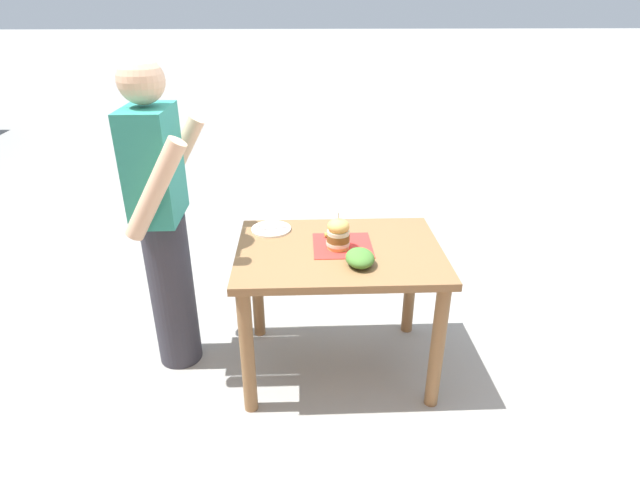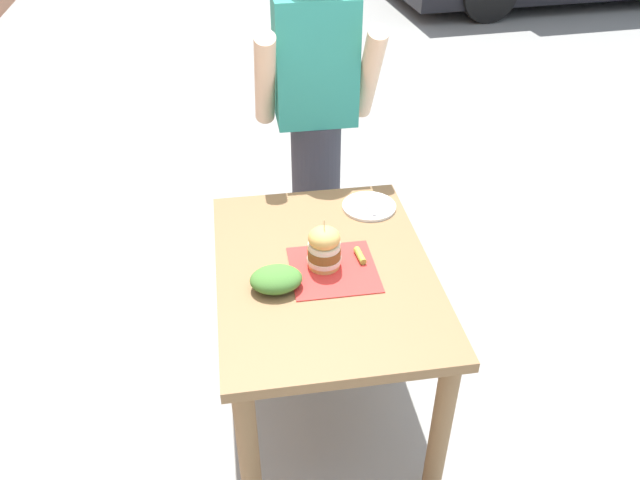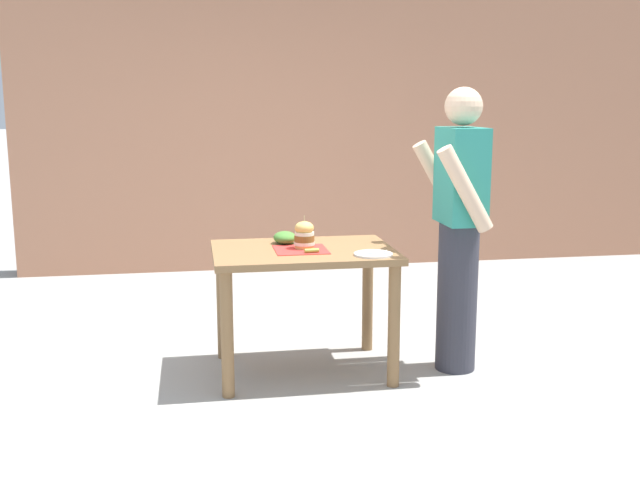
{
  "view_description": "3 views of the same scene",
  "coord_description": "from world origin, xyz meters",
  "px_view_note": "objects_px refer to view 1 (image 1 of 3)",
  "views": [
    {
      "loc": [
        -2.3,
        0.19,
        1.9
      ],
      "look_at": [
        0.0,
        0.1,
        0.8
      ],
      "focal_mm": 28.0,
      "sensor_mm": 36.0,
      "label": 1
    },
    {
      "loc": [
        -0.29,
        -1.73,
        2.14
      ],
      "look_at": [
        0.0,
        0.1,
        0.8
      ],
      "focal_mm": 35.0,
      "sensor_mm": 36.0,
      "label": 2
    },
    {
      "loc": [
        4.26,
        -0.63,
        1.62
      ],
      "look_at": [
        0.0,
        0.1,
        0.8
      ],
      "focal_mm": 42.0,
      "sensor_mm": 36.0,
      "label": 3
    }
  ],
  "objects_px": {
    "sandwich": "(338,234)",
    "side_salad": "(360,258)",
    "patio_table": "(339,271)",
    "side_plate_with_forks": "(271,229)",
    "pickle_spear": "(332,235)",
    "diner_across_table": "(162,220)"
  },
  "relations": [
    {
      "from": "sandwich",
      "to": "side_salad",
      "type": "bearing_deg",
      "value": -153.14
    },
    {
      "from": "patio_table",
      "to": "side_salad",
      "type": "relative_size",
      "value": 5.88
    },
    {
      "from": "sandwich",
      "to": "side_plate_with_forks",
      "type": "distance_m",
      "value": 0.44
    },
    {
      "from": "pickle_spear",
      "to": "diner_across_table",
      "type": "distance_m",
      "value": 0.89
    },
    {
      "from": "sandwich",
      "to": "diner_across_table",
      "type": "relative_size",
      "value": 0.12
    },
    {
      "from": "sandwich",
      "to": "diner_across_table",
      "type": "bearing_deg",
      "value": 83.28
    },
    {
      "from": "patio_table",
      "to": "side_salad",
      "type": "bearing_deg",
      "value": -154.59
    },
    {
      "from": "patio_table",
      "to": "side_plate_with_forks",
      "type": "relative_size",
      "value": 4.81
    },
    {
      "from": "diner_across_table",
      "to": "sandwich",
      "type": "bearing_deg",
      "value": -96.72
    },
    {
      "from": "sandwich",
      "to": "diner_across_table",
      "type": "distance_m",
      "value": 0.91
    },
    {
      "from": "patio_table",
      "to": "side_plate_with_forks",
      "type": "height_order",
      "value": "side_plate_with_forks"
    },
    {
      "from": "side_plate_with_forks",
      "to": "pickle_spear",
      "type": "bearing_deg",
      "value": -108.08
    },
    {
      "from": "diner_across_table",
      "to": "patio_table",
      "type": "bearing_deg",
      "value": -96.8
    },
    {
      "from": "sandwich",
      "to": "patio_table",
      "type": "bearing_deg",
      "value": -106.85
    },
    {
      "from": "sandwich",
      "to": "side_salad",
      "type": "distance_m",
      "value": 0.21
    },
    {
      "from": "side_plate_with_forks",
      "to": "sandwich",
      "type": "bearing_deg",
      "value": -124.29
    },
    {
      "from": "side_plate_with_forks",
      "to": "side_salad",
      "type": "height_order",
      "value": "side_salad"
    },
    {
      "from": "pickle_spear",
      "to": "side_salad",
      "type": "bearing_deg",
      "value": -160.14
    },
    {
      "from": "patio_table",
      "to": "side_plate_with_forks",
      "type": "xyz_separation_m",
      "value": [
        0.24,
        0.36,
        0.14
      ]
    },
    {
      "from": "pickle_spear",
      "to": "side_plate_with_forks",
      "type": "relative_size",
      "value": 0.38
    },
    {
      "from": "patio_table",
      "to": "sandwich",
      "type": "relative_size",
      "value": 5.41
    },
    {
      "from": "patio_table",
      "to": "sandwich",
      "type": "xyz_separation_m",
      "value": [
        0.0,
        0.01,
        0.22
      ]
    }
  ]
}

